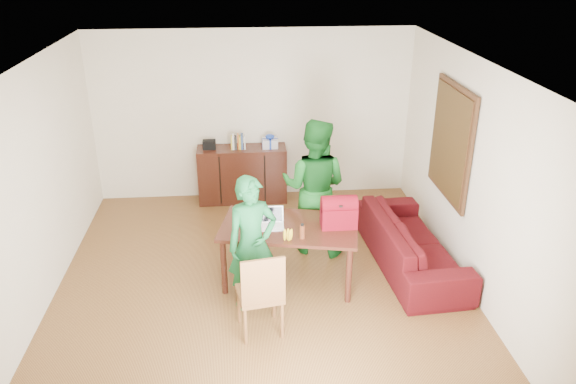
{
  "coord_description": "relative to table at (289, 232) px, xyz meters",
  "views": [
    {
      "loc": [
        -0.18,
        -5.84,
        3.91
      ],
      "look_at": [
        0.35,
        0.3,
        1.12
      ],
      "focal_mm": 35.0,
      "sensor_mm": 36.0,
      "label": 1
    }
  ],
  "objects": [
    {
      "name": "person_near",
      "position": [
        -0.46,
        -0.47,
        0.13
      ],
      "size": [
        0.68,
        0.55,
        1.6
      ],
      "primitive_type": "imported",
      "rotation": [
        0.0,
        0.0,
        0.33
      ],
      "color": "#166330",
      "rests_on": "ground"
    },
    {
      "name": "red_bag",
      "position": [
        0.58,
        -0.07,
        0.25
      ],
      "size": [
        0.42,
        0.24,
        0.31
      ],
      "primitive_type": "cube",
      "rotation": [
        0.0,
        0.0,
        -0.0
      ],
      "color": "maroon",
      "rests_on": "table"
    },
    {
      "name": "chair",
      "position": [
        -0.4,
        -0.98,
        -0.37
      ],
      "size": [
        0.53,
        0.51,
        1.01
      ],
      "rotation": [
        0.0,
        0.0,
        0.17
      ],
      "color": "brown",
      "rests_on": "ground"
    },
    {
      "name": "bottle",
      "position": [
        0.12,
        -0.33,
        0.19
      ],
      "size": [
        0.07,
        0.07,
        0.19
      ],
      "primitive_type": "cylinder",
      "rotation": [
        0.0,
        0.0,
        0.12
      ],
      "color": "#5C2915",
      "rests_on": "table"
    },
    {
      "name": "sofa",
      "position": [
        1.6,
        0.24,
        -0.35
      ],
      "size": [
        1.02,
        2.26,
        0.64
      ],
      "primitive_type": "imported",
      "rotation": [
        0.0,
        0.0,
        1.64
      ],
      "color": "#3C070E",
      "rests_on": "ground"
    },
    {
      "name": "table",
      "position": [
        0.0,
        0.0,
        0.0
      ],
      "size": [
        1.78,
        1.23,
        0.76
      ],
      "rotation": [
        0.0,
        0.0,
        -0.2
      ],
      "color": "black",
      "rests_on": "ground"
    },
    {
      "name": "person_far",
      "position": [
        0.39,
        0.76,
        0.25
      ],
      "size": [
        1.09,
        0.98,
        1.85
      ],
      "primitive_type": "imported",
      "rotation": [
        0.0,
        0.0,
        2.77
      ],
      "color": "#125118",
      "rests_on": "ground"
    },
    {
      "name": "room",
      "position": [
        -0.33,
        0.03,
        0.64
      ],
      "size": [
        5.2,
        5.7,
        2.9
      ],
      "color": "#432310",
      "rests_on": "ground"
    },
    {
      "name": "laptop",
      "position": [
        -0.22,
        -0.03,
        0.14
      ],
      "size": [
        0.31,
        0.22,
        0.21
      ],
      "rotation": [
        0.0,
        0.0,
        -0.03
      ],
      "color": "white",
      "rests_on": "table"
    },
    {
      "name": "bananas",
      "position": [
        -0.05,
        -0.36,
        0.12
      ],
      "size": [
        0.17,
        0.14,
        0.05
      ],
      "primitive_type": null,
      "rotation": [
        0.0,
        0.0,
        -0.42
      ],
      "color": "yellow",
      "rests_on": "table"
    }
  ]
}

